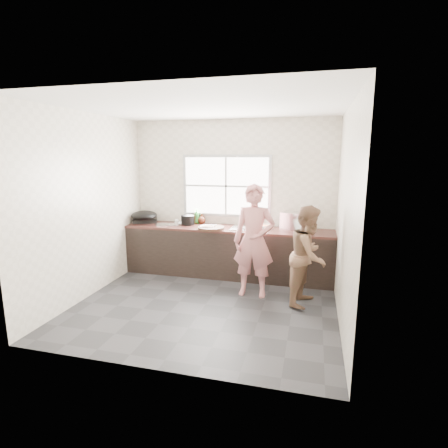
% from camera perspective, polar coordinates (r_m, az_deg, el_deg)
% --- Properties ---
extents(floor, '(3.60, 3.20, 0.01)m').
position_cam_1_polar(floor, '(5.11, -2.98, -13.03)').
color(floor, '#28282A').
rests_on(floor, ground).
extents(ceiling, '(3.60, 3.20, 0.01)m').
position_cam_1_polar(ceiling, '(4.70, -3.33, 18.69)').
color(ceiling, silver).
rests_on(ceiling, wall_back).
extents(wall_back, '(3.60, 0.01, 2.70)m').
position_cam_1_polar(wall_back, '(6.25, 1.30, 4.39)').
color(wall_back, beige).
rests_on(wall_back, ground).
extents(wall_left, '(0.01, 3.20, 2.70)m').
position_cam_1_polar(wall_left, '(5.54, -21.28, 2.74)').
color(wall_left, beige).
rests_on(wall_left, ground).
extents(wall_right, '(0.01, 3.20, 2.70)m').
position_cam_1_polar(wall_right, '(4.52, 19.23, 1.14)').
color(wall_right, beige).
rests_on(wall_right, ground).
extents(wall_front, '(3.60, 0.01, 2.70)m').
position_cam_1_polar(wall_front, '(3.25, -11.71, -2.18)').
color(wall_front, silver).
rests_on(wall_front, ground).
extents(cabinet, '(3.60, 0.62, 0.82)m').
position_cam_1_polar(cabinet, '(6.14, 0.59, -4.70)').
color(cabinet, black).
rests_on(cabinet, floor).
extents(countertop, '(3.60, 0.64, 0.04)m').
position_cam_1_polar(countertop, '(6.03, 0.60, -0.77)').
color(countertop, '#391C17').
rests_on(countertop, cabinet).
extents(sink, '(0.55, 0.45, 0.02)m').
position_cam_1_polar(sink, '(5.96, 3.87, -0.71)').
color(sink, silver).
rests_on(sink, countertop).
extents(faucet, '(0.02, 0.02, 0.30)m').
position_cam_1_polar(faucet, '(6.12, 4.23, 0.99)').
color(faucet, silver).
rests_on(faucet, countertop).
extents(window_frame, '(1.60, 0.05, 1.10)m').
position_cam_1_polar(window_frame, '(6.24, 0.38, 6.22)').
color(window_frame, '#9EA0A5').
rests_on(window_frame, wall_back).
extents(window_glazing, '(1.50, 0.01, 1.00)m').
position_cam_1_polar(window_glazing, '(6.22, 0.32, 6.20)').
color(window_glazing, white).
rests_on(window_glazing, window_frame).
extents(woman, '(0.58, 0.38, 1.57)m').
position_cam_1_polar(woman, '(5.20, 4.91, -3.37)').
color(woman, '#C67778').
rests_on(woman, floor).
extents(person_side, '(0.70, 0.80, 1.41)m').
position_cam_1_polar(person_side, '(5.05, 13.63, -5.03)').
color(person_side, brown).
rests_on(person_side, floor).
extents(cutting_board, '(0.48, 0.48, 0.04)m').
position_cam_1_polar(cutting_board, '(5.89, -2.11, -0.66)').
color(cutting_board, black).
rests_on(cutting_board, countertop).
extents(cleaver, '(0.22, 0.19, 0.01)m').
position_cam_1_polar(cleaver, '(6.06, -2.17, -0.12)').
color(cleaver, silver).
rests_on(cleaver, cutting_board).
extents(bowl_mince, '(0.29, 0.29, 0.06)m').
position_cam_1_polar(bowl_mince, '(5.91, -2.78, -0.56)').
color(bowl_mince, silver).
rests_on(bowl_mince, countertop).
extents(bowl_crabs, '(0.22, 0.22, 0.06)m').
position_cam_1_polar(bowl_crabs, '(5.95, 6.64, -0.53)').
color(bowl_crabs, white).
rests_on(bowl_crabs, countertop).
extents(bowl_held, '(0.22, 0.22, 0.05)m').
position_cam_1_polar(bowl_held, '(5.87, 3.68, -0.67)').
color(bowl_held, silver).
rests_on(bowl_held, countertop).
extents(black_pot, '(0.28, 0.28, 0.17)m').
position_cam_1_polar(black_pot, '(6.29, -5.94, 0.64)').
color(black_pot, black).
rests_on(black_pot, countertop).
extents(plate_food, '(0.27, 0.27, 0.02)m').
position_cam_1_polar(plate_food, '(6.46, -7.11, 0.21)').
color(plate_food, silver).
rests_on(plate_food, countertop).
extents(bottle_green, '(0.11, 0.11, 0.27)m').
position_cam_1_polar(bottle_green, '(6.40, -4.49, 1.29)').
color(bottle_green, '#287D2C').
rests_on(bottle_green, countertop).
extents(bottle_brown_tall, '(0.11, 0.11, 0.20)m').
position_cam_1_polar(bottle_brown_tall, '(6.42, -4.79, 1.03)').
color(bottle_brown_tall, '#493012').
rests_on(bottle_brown_tall, countertop).
extents(bottle_brown_short, '(0.14, 0.14, 0.17)m').
position_cam_1_polar(bottle_brown_short, '(6.38, -3.68, 0.82)').
color(bottle_brown_short, '#461F11').
rests_on(bottle_brown_short, countertop).
extents(glass_jar, '(0.08, 0.08, 0.10)m').
position_cam_1_polar(glass_jar, '(6.28, -7.73, 0.24)').
color(glass_jar, '#B8BEBF').
rests_on(glass_jar, countertop).
extents(burner, '(0.57, 0.57, 0.06)m').
position_cam_1_polar(burner, '(6.73, -12.74, 0.65)').
color(burner, black).
rests_on(burner, countertop).
extents(wok, '(0.58, 0.58, 0.18)m').
position_cam_1_polar(wok, '(6.53, -12.90, 1.36)').
color(wok, black).
rests_on(wok, burner).
extents(dish_rack, '(0.48, 0.39, 0.32)m').
position_cam_1_polar(dish_rack, '(5.82, 11.50, 0.35)').
color(dish_rack, silver).
rests_on(dish_rack, countertop).
extents(pot_lid_left, '(0.27, 0.27, 0.01)m').
position_cam_1_polar(pot_lid_left, '(6.34, -8.52, -0.07)').
color(pot_lid_left, silver).
rests_on(pot_lid_left, countertop).
extents(pot_lid_right, '(0.31, 0.31, 0.01)m').
position_cam_1_polar(pot_lid_right, '(6.35, -9.98, -0.09)').
color(pot_lid_right, silver).
rests_on(pot_lid_right, countertop).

